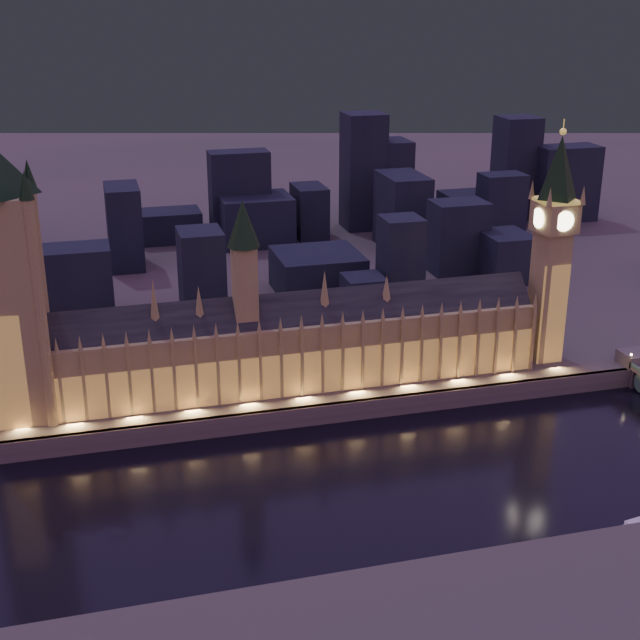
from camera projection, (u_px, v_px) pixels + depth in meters
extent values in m
plane|color=black|center=(347.00, 476.00, 312.00)|extent=(2000.00, 2000.00, 0.00)
cube|color=#3C473A|center=(178.00, 178.00, 781.28)|extent=(2000.00, 960.00, 8.00)
cube|color=#4C424A|center=(317.00, 415.00, 347.71)|extent=(2000.00, 2.50, 8.00)
cube|color=#9A8051|center=(296.00, 353.00, 359.64)|extent=(200.13, 21.34, 28.00)
cube|color=#BD8941|center=(302.00, 374.00, 352.11)|extent=(200.00, 0.50, 18.00)
cube|color=black|center=(295.00, 314.00, 353.71)|extent=(200.10, 17.60, 16.26)
cube|color=#9A8051|center=(245.00, 287.00, 344.32)|extent=(9.00, 9.00, 32.00)
cone|color=black|center=(243.00, 224.00, 335.59)|extent=(13.00, 13.00, 18.00)
cube|color=#9A8051|center=(37.00, 391.00, 325.81)|extent=(1.20, 1.20, 28.00)
cone|color=#9A8051|center=(32.00, 347.00, 320.42)|extent=(2.00, 2.00, 6.00)
cube|color=#9A8051|center=(61.00, 388.00, 327.83)|extent=(1.20, 1.20, 28.00)
cone|color=#9A8051|center=(56.00, 345.00, 322.44)|extent=(2.00, 2.00, 6.00)
cube|color=#9A8051|center=(84.00, 386.00, 329.85)|extent=(1.20, 1.20, 28.00)
cone|color=#9A8051|center=(80.00, 343.00, 324.46)|extent=(2.00, 2.00, 6.00)
cube|color=#9A8051|center=(107.00, 384.00, 331.87)|extent=(1.20, 1.20, 28.00)
cone|color=#9A8051|center=(103.00, 341.00, 326.48)|extent=(2.00, 2.00, 6.00)
cube|color=#9A8051|center=(130.00, 381.00, 333.89)|extent=(1.20, 1.20, 28.00)
cone|color=#9A8051|center=(126.00, 339.00, 328.50)|extent=(2.00, 2.00, 6.00)
cube|color=#9A8051|center=(152.00, 379.00, 335.91)|extent=(1.20, 1.20, 28.00)
cone|color=#9A8051|center=(149.00, 336.00, 330.52)|extent=(2.00, 2.00, 6.00)
cube|color=#9A8051|center=(174.00, 376.00, 337.93)|extent=(1.20, 1.20, 28.00)
cone|color=#9A8051|center=(172.00, 334.00, 332.54)|extent=(2.00, 2.00, 6.00)
cube|color=#9A8051|center=(196.00, 374.00, 339.95)|extent=(1.20, 1.20, 28.00)
cone|color=#9A8051|center=(194.00, 332.00, 334.56)|extent=(2.00, 2.00, 6.00)
cube|color=#9A8051|center=(218.00, 372.00, 341.97)|extent=(1.20, 1.20, 28.00)
cone|color=#9A8051|center=(216.00, 330.00, 336.58)|extent=(2.00, 2.00, 6.00)
cube|color=#9A8051|center=(239.00, 370.00, 343.99)|extent=(1.20, 1.20, 28.00)
cone|color=#9A8051|center=(238.00, 328.00, 338.60)|extent=(2.00, 2.00, 6.00)
cube|color=#9A8051|center=(261.00, 367.00, 346.01)|extent=(1.20, 1.20, 28.00)
cone|color=#9A8051|center=(259.00, 326.00, 340.62)|extent=(2.00, 2.00, 6.00)
cube|color=#9A8051|center=(281.00, 365.00, 348.03)|extent=(1.20, 1.20, 28.00)
cone|color=#9A8051|center=(280.00, 324.00, 342.64)|extent=(2.00, 2.00, 6.00)
cube|color=#9A8051|center=(302.00, 363.00, 350.05)|extent=(1.20, 1.20, 28.00)
cone|color=#9A8051|center=(301.00, 322.00, 344.65)|extent=(2.00, 2.00, 6.00)
cube|color=#9A8051|center=(323.00, 361.00, 352.07)|extent=(1.20, 1.20, 28.00)
cone|color=#9A8051|center=(322.00, 320.00, 346.67)|extent=(2.00, 2.00, 6.00)
cube|color=#9A8051|center=(343.00, 359.00, 354.09)|extent=(1.20, 1.20, 28.00)
cone|color=#9A8051|center=(343.00, 318.00, 348.69)|extent=(2.00, 2.00, 6.00)
cube|color=#9A8051|center=(363.00, 357.00, 356.11)|extent=(1.20, 1.20, 28.00)
cone|color=#9A8051|center=(363.00, 316.00, 350.71)|extent=(2.00, 2.00, 6.00)
cube|color=#9A8051|center=(382.00, 355.00, 358.13)|extent=(1.20, 1.20, 28.00)
cone|color=#9A8051|center=(383.00, 314.00, 352.73)|extent=(2.00, 2.00, 6.00)
cube|color=#9A8051|center=(402.00, 353.00, 360.15)|extent=(1.20, 1.20, 28.00)
cone|color=#9A8051|center=(403.00, 313.00, 354.75)|extent=(2.00, 2.00, 6.00)
cube|color=#9A8051|center=(421.00, 351.00, 362.17)|extent=(1.20, 1.20, 28.00)
cone|color=#9A8051|center=(422.00, 311.00, 356.77)|extent=(2.00, 2.00, 6.00)
cube|color=#9A8051|center=(440.00, 349.00, 364.19)|extent=(1.20, 1.20, 28.00)
cone|color=#9A8051|center=(442.00, 309.00, 358.79)|extent=(2.00, 2.00, 6.00)
cube|color=#9A8051|center=(459.00, 347.00, 366.21)|extent=(1.20, 1.20, 28.00)
cone|color=#9A8051|center=(461.00, 307.00, 360.81)|extent=(2.00, 2.00, 6.00)
cube|color=#9A8051|center=(478.00, 345.00, 368.23)|extent=(1.20, 1.20, 28.00)
cone|color=#9A8051|center=(480.00, 305.00, 362.83)|extent=(2.00, 2.00, 6.00)
cube|color=#9A8051|center=(496.00, 343.00, 370.25)|extent=(1.20, 1.20, 28.00)
cone|color=#9A8051|center=(499.00, 304.00, 364.85)|extent=(2.00, 2.00, 6.00)
cube|color=#9A8051|center=(515.00, 341.00, 372.26)|extent=(1.20, 1.20, 28.00)
cone|color=#9A8051|center=(517.00, 302.00, 366.87)|extent=(2.00, 2.00, 6.00)
cube|color=#9A8051|center=(533.00, 339.00, 374.28)|extent=(1.20, 1.20, 28.00)
cone|color=#9A8051|center=(535.00, 300.00, 368.89)|extent=(2.00, 2.00, 6.00)
cone|color=#9A8051|center=(154.00, 302.00, 336.88)|extent=(4.40, 4.40, 18.00)
cone|color=#9A8051|center=(199.00, 303.00, 341.70)|extent=(4.40, 4.40, 14.00)
cone|color=#9A8051|center=(325.00, 290.00, 353.47)|extent=(4.40, 4.40, 16.00)
cone|color=#9A8051|center=(386.00, 289.00, 360.47)|extent=(4.40, 4.40, 12.00)
cube|color=#9A8051|center=(10.00, 310.00, 323.82)|extent=(24.20, 24.20, 85.00)
cube|color=#BD8941|center=(15.00, 373.00, 320.84)|extent=(22.00, 0.50, 44.00)
cylinder|color=#9A8051|center=(41.00, 317.00, 316.53)|extent=(4.40, 4.40, 85.00)
cone|color=black|center=(25.00, 185.00, 299.94)|extent=(5.20, 5.20, 10.00)
cylinder|color=#9A8051|center=(42.00, 298.00, 336.44)|extent=(4.40, 4.40, 85.00)
cone|color=black|center=(28.00, 173.00, 319.85)|extent=(5.20, 5.20, 10.00)
cube|color=#9A8051|center=(548.00, 296.00, 381.56)|extent=(13.51, 13.51, 56.89)
cube|color=#BD8941|center=(553.00, 315.00, 378.20)|extent=(12.00, 0.50, 44.00)
cube|color=#9A8051|center=(555.00, 217.00, 369.40)|extent=(15.00, 15.00, 12.77)
cube|color=#F2C64C|center=(557.00, 200.00, 366.96)|extent=(15.75, 15.75, 1.20)
cone|color=black|center=(560.00, 168.00, 362.21)|extent=(18.00, 18.00, 26.00)
sphere|color=#F2C64C|center=(563.00, 132.00, 357.15)|extent=(2.80, 2.80, 2.80)
cylinder|color=#F2C64C|center=(564.00, 125.00, 356.28)|extent=(0.40, 0.40, 5.00)
cylinder|color=#FFF2BF|center=(565.00, 221.00, 362.39)|extent=(8.40, 0.50, 8.40)
cylinder|color=#FFF2BF|center=(546.00, 213.00, 376.42)|extent=(8.40, 0.50, 8.40)
cylinder|color=#FFF2BF|center=(538.00, 218.00, 367.52)|extent=(0.50, 8.40, 8.40)
cylinder|color=#FFF2BF|center=(572.00, 216.00, 371.28)|extent=(0.50, 8.40, 8.40)
cone|color=#9A8051|center=(550.00, 197.00, 357.17)|extent=(2.60, 2.60, 8.00)
cone|color=#9A8051|center=(532.00, 190.00, 370.75)|extent=(2.60, 2.60, 8.00)
cone|color=#9A8051|center=(583.00, 195.00, 360.80)|extent=(2.60, 2.60, 8.00)
cone|color=#9A8051|center=(565.00, 188.00, 374.38)|extent=(2.60, 2.60, 8.00)
cube|color=#4C424A|center=(639.00, 362.00, 384.90)|extent=(16.66, 12.00, 9.50)
cylinder|color=black|center=(631.00, 360.00, 377.07)|extent=(0.30, 0.30, 4.40)
sphere|color=#FFD88C|center=(631.00, 355.00, 376.27)|extent=(1.00, 1.00, 1.00)
cube|color=black|center=(363.00, 297.00, 435.13)|extent=(19.03, 19.80, 21.32)
cube|color=black|center=(565.00, 183.00, 616.09)|extent=(42.59, 22.95, 51.62)
cube|color=black|center=(400.00, 263.00, 446.64)|extent=(19.65, 20.18, 46.42)
cube|color=black|center=(309.00, 211.00, 578.00)|extent=(19.44, 30.73, 33.24)
cube|color=black|center=(240.00, 195.00, 568.90)|extent=(37.76, 19.44, 56.46)
cube|color=black|center=(124.00, 226.00, 512.34)|extent=(18.99, 34.57, 47.46)
cube|color=black|center=(202.00, 273.00, 437.08)|extent=(21.11, 25.14, 42.75)
cube|color=black|center=(72.00, 282.00, 433.92)|extent=(38.19, 23.57, 35.50)
cube|color=black|center=(477.00, 210.00, 604.15)|extent=(43.78, 39.06, 22.29)
cube|color=black|center=(256.00, 220.00, 562.70)|extent=(44.53, 36.65, 30.39)
cube|color=black|center=(169.00, 226.00, 569.97)|extent=(40.45, 27.15, 19.50)
cube|color=black|center=(402.00, 211.00, 549.76)|extent=(24.63, 41.01, 46.07)
cube|color=black|center=(317.00, 273.00, 472.04)|extent=(44.15, 42.43, 21.79)
cube|color=black|center=(458.00, 237.00, 502.89)|extent=(30.39, 22.61, 40.94)
cube|color=black|center=(501.00, 204.00, 581.30)|extent=(28.33, 19.81, 40.08)
cube|color=black|center=(505.00, 256.00, 493.41)|extent=(24.83, 31.49, 26.04)
cube|color=black|center=(393.00, 183.00, 601.71)|extent=(19.19, 29.53, 57.94)
cube|color=black|center=(363.00, 171.00, 591.74)|extent=(26.00, 26.00, 76.39)
cube|color=black|center=(515.00, 168.00, 619.76)|extent=(26.00, 26.00, 70.22)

